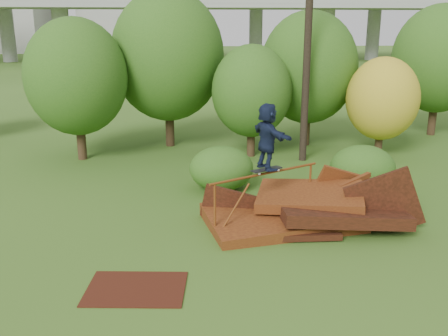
{
  "coord_description": "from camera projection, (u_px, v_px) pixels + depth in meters",
  "views": [
    {
      "loc": [
        -1.78,
        -10.4,
        5.17
      ],
      "look_at": [
        -0.8,
        2.0,
        1.6
      ],
      "focal_mm": 40.0,
      "sensor_mm": 36.0,
      "label": 1
    }
  ],
  "objects": [
    {
      "name": "ground",
      "position": [
        265.0,
        257.0,
        11.53
      ],
      "size": [
        240.0,
        240.0,
        0.0
      ],
      "primitive_type": "plane",
      "color": "#2D5116",
      "rests_on": "ground"
    },
    {
      "name": "scrap_pile",
      "position": [
        306.0,
        211.0,
        13.39
      ],
      "size": [
        5.88,
        3.15,
        2.13
      ],
      "color": "#451B0C",
      "rests_on": "ground"
    },
    {
      "name": "grind_rail",
      "position": [
        266.0,
        184.0,
        13.22
      ],
      "size": [
        3.1,
        1.78,
        1.44
      ],
      "color": "brown",
      "rests_on": "ground"
    },
    {
      "name": "skateboard",
      "position": [
        267.0,
        169.0,
        13.11
      ],
      "size": [
        0.89,
        0.64,
        0.09
      ],
      "rotation": [
        0.0,
        0.0,
        0.51
      ],
      "color": "black",
      "rests_on": "grind_rail"
    },
    {
      "name": "skater",
      "position": [
        267.0,
        136.0,
        12.87
      ],
      "size": [
        1.08,
        1.69,
        1.74
      ],
      "primitive_type": "imported",
      "rotation": [
        0.0,
        0.0,
        1.96
      ],
      "color": "#151D37",
      "rests_on": "skateboard"
    },
    {
      "name": "flat_plate",
      "position": [
        136.0,
        289.0,
        10.13
      ],
      "size": [
        2.12,
        1.6,
        0.03
      ],
      "primitive_type": "cube",
      "rotation": [
        0.0,
        0.0,
        -0.09
      ],
      "color": "#3A160C",
      "rests_on": "ground"
    },
    {
      "name": "tree_0",
      "position": [
        76.0,
        77.0,
        19.1
      ],
      "size": [
        3.9,
        3.9,
        5.51
      ],
      "color": "black",
      "rests_on": "ground"
    },
    {
      "name": "tree_1",
      "position": [
        168.0,
        56.0,
        21.15
      ],
      "size": [
        4.8,
        4.8,
        6.68
      ],
      "color": "black",
      "rests_on": "ground"
    },
    {
      "name": "tree_2",
      "position": [
        252.0,
        91.0,
        19.75
      ],
      "size": [
        3.18,
        3.18,
        4.49
      ],
      "color": "black",
      "rests_on": "ground"
    },
    {
      "name": "tree_3",
      "position": [
        309.0,
        68.0,
        21.48
      ],
      "size": [
        4.19,
        4.19,
        5.81
      ],
      "color": "black",
      "rests_on": "ground"
    },
    {
      "name": "tree_4",
      "position": [
        382.0,
        99.0,
        19.98
      ],
      "size": [
        2.89,
        2.89,
        3.99
      ],
      "color": "black",
      "rests_on": "ground"
    },
    {
      "name": "tree_5",
      "position": [
        439.0,
        59.0,
        23.43
      ],
      "size": [
        4.39,
        4.39,
        6.16
      ],
      "color": "black",
      "rests_on": "ground"
    },
    {
      "name": "shrub_left",
      "position": [
        221.0,
        168.0,
        16.09
      ],
      "size": [
        2.07,
        1.91,
        1.44
      ],
      "primitive_type": "ellipsoid",
      "color": "#184311",
      "rests_on": "ground"
    },
    {
      "name": "shrub_right",
      "position": [
        362.0,
        168.0,
        16.04
      ],
      "size": [
        2.09,
        1.92,
        1.48
      ],
      "primitive_type": "ellipsoid",
      "color": "#184311",
      "rests_on": "ground"
    },
    {
      "name": "utility_pole",
      "position": [
        308.0,
        28.0,
        18.44
      ],
      "size": [
        1.4,
        0.28,
        10.02
      ],
      "color": "black",
      "rests_on": "ground"
    }
  ]
}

